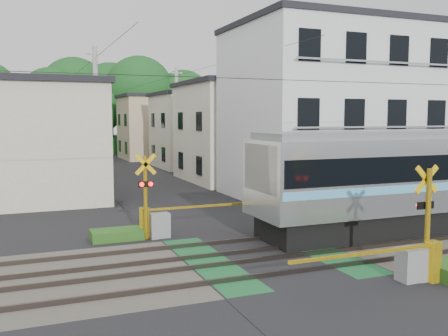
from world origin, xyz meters
name	(u,v)px	position (x,y,z in m)	size (l,w,h in m)	color
ground	(266,256)	(0.00, 0.00, 0.00)	(120.00, 120.00, 0.00)	black
track_bed	(266,255)	(0.00, 0.00, 0.04)	(120.00, 120.00, 0.14)	#47423A
crossing_signal_near	(416,255)	(2.59, -3.65, 0.71)	(4.74, 0.65, 3.09)	yellow
crossing_signal_far	(157,218)	(-2.59, 3.65, 0.71)	(4.74, 0.65, 3.09)	yellow
apartment_block	(328,112)	(8.50, 9.49, 4.66)	(10.20, 8.36, 9.30)	silver
houses_row	(122,131)	(0.25, 25.92, 3.24)	(22.07, 31.35, 6.80)	beige
tree_hill	(84,104)	(-0.21, 47.97, 5.89)	(40.00, 13.38, 11.74)	#1A4E1D
catenary	(419,136)	(6.00, 0.03, 3.70)	(60.00, 5.04, 7.00)	#2D2D33
utility_poles	(111,121)	(-1.05, 23.01, 4.08)	(7.90, 42.00, 8.00)	#A5A5A0
pedestrian	(99,153)	(-0.38, 34.88, 0.95)	(0.69, 0.45, 1.89)	black
weed_patches	(316,246)	(1.76, -0.09, 0.18)	(10.25, 8.80, 0.40)	#2D5E1E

